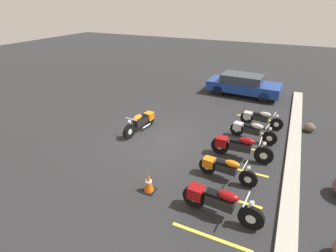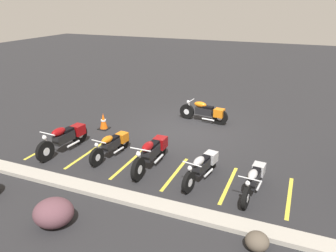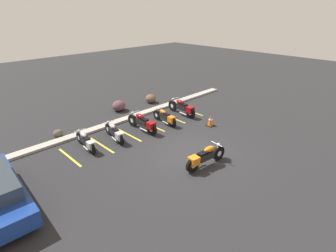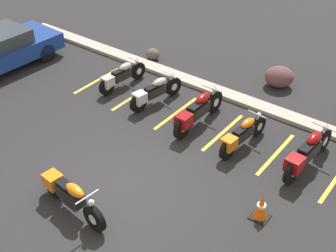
{
  "view_description": "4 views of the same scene",
  "coord_description": "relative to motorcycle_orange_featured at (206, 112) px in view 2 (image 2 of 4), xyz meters",
  "views": [
    {
      "loc": [
        8.75,
        4.51,
        5.43
      ],
      "look_at": [
        0.32,
        0.52,
        0.89
      ],
      "focal_mm": 28.0,
      "sensor_mm": 36.0,
      "label": 1
    },
    {
      "loc": [
        -3.94,
        11.47,
        4.86
      ],
      "look_at": [
        0.33,
        1.23,
        0.55
      ],
      "focal_mm": 35.0,
      "sensor_mm": 36.0,
      "label": 2
    },
    {
      "loc": [
        -7.96,
        -6.71,
        6.03
      ],
      "look_at": [
        -0.02,
        1.37,
        0.92
      ],
      "focal_mm": 28.0,
      "sensor_mm": 36.0,
      "label": 3
    },
    {
      "loc": [
        5.92,
        -5.88,
        7.62
      ],
      "look_at": [
        -0.13,
        2.13,
        0.57
      ],
      "focal_mm": 50.0,
      "sensor_mm": 36.0,
      "label": 4
    }
  ],
  "objects": [
    {
      "name": "traffic_cone",
      "position": [
        3.53,
        2.34,
        -0.14
      ],
      "size": [
        0.4,
        0.4,
        0.66
      ],
      "color": "black",
      "rests_on": "ground"
    },
    {
      "name": "parked_bike_4",
      "position": [
        3.61,
        4.53,
        0.03
      ],
      "size": [
        0.65,
        2.3,
        0.9
      ],
      "rotation": [
        0.0,
        0.0,
        1.49
      ],
      "color": "black",
      "rests_on": "ground"
    },
    {
      "name": "parked_bike_2",
      "position": [
        0.41,
        4.43,
        0.03
      ],
      "size": [
        0.64,
        2.3,
        0.9
      ],
      "rotation": [
        0.0,
        0.0,
        1.57
      ],
      "color": "black",
      "rests_on": "ground"
    },
    {
      "name": "parked_bike_0",
      "position": [
        -2.74,
        4.75,
        -0.04
      ],
      "size": [
        0.55,
        1.95,
        0.77
      ],
      "rotation": [
        0.0,
        0.0,
        1.49
      ],
      "color": "black",
      "rests_on": "ground"
    },
    {
      "name": "stall_line_1",
      "position": [
        -2.05,
        4.62,
        -0.45
      ],
      "size": [
        0.1,
        2.1,
        0.0
      ],
      "primitive_type": "cube",
      "color": "gold",
      "rests_on": "ground"
    },
    {
      "name": "landscape_rock_2",
      "position": [
        1.25,
        7.89,
        -0.12
      ],
      "size": [
        1.19,
        1.15,
        0.67
      ],
      "primitive_type": "ellipsoid",
      "rotation": [
        0.0,
        0.0,
        0.5
      ],
      "color": "brown",
      "rests_on": "ground"
    },
    {
      "name": "ground",
      "position": [
        0.4,
        1.15,
        -0.45
      ],
      "size": [
        60.0,
        60.0,
        0.0
      ],
      "primitive_type": "plane",
      "color": "#262628"
    },
    {
      "name": "stall_line_0",
      "position": [
        -3.67,
        4.62,
        -0.45
      ],
      "size": [
        0.1,
        2.1,
        0.0
      ],
      "primitive_type": "cube",
      "color": "gold",
      "rests_on": "ground"
    },
    {
      "name": "stall_line_4",
      "position": [
        2.8,
        4.62,
        -0.45
      ],
      "size": [
        0.1,
        2.1,
        0.0
      ],
      "primitive_type": "cube",
      "color": "gold",
      "rests_on": "ground"
    },
    {
      "name": "parked_bike_3",
      "position": [
        1.91,
        4.29,
        -0.04
      ],
      "size": [
        0.58,
        1.99,
        0.78
      ],
      "rotation": [
        0.0,
        0.0,
        1.47
      ],
      "color": "black",
      "rests_on": "ground"
    },
    {
      "name": "motorcycle_orange_featured",
      "position": [
        0.0,
        0.0,
        0.0
      ],
      "size": [
        2.16,
        0.65,
        0.85
      ],
      "rotation": [
        0.0,
        0.0,
        -0.11
      ],
      "color": "black",
      "rests_on": "ground"
    },
    {
      "name": "stall_line_3",
      "position": [
        1.18,
        4.62,
        -0.45
      ],
      "size": [
        0.1,
        2.1,
        0.0
      ],
      "primitive_type": "cube",
      "color": "gold",
      "rests_on": "ground"
    },
    {
      "name": "concrete_curb",
      "position": [
        0.4,
        6.35,
        -0.39
      ],
      "size": [
        18.0,
        0.5,
        0.12
      ],
      "primitive_type": "cube",
      "color": "#A8A399",
      "rests_on": "ground"
    },
    {
      "name": "stall_line_5",
      "position": [
        4.42,
        4.62,
        -0.45
      ],
      "size": [
        0.1,
        2.1,
        0.0
      ],
      "primitive_type": "cube",
      "color": "gold",
      "rests_on": "ground"
    },
    {
      "name": "parked_bike_1",
      "position": [
        -1.27,
        4.6,
        -0.03
      ],
      "size": [
        0.67,
        2.0,
        0.79
      ],
      "rotation": [
        0.0,
        0.0,
        1.4
      ],
      "color": "black",
      "rests_on": "ground"
    },
    {
      "name": "stall_line_2",
      "position": [
        -0.44,
        4.62,
        -0.45
      ],
      "size": [
        0.1,
        2.1,
        0.0
      ],
      "primitive_type": "cube",
      "color": "gold",
      "rests_on": "ground"
    },
    {
      "name": "landscape_rock_0",
      "position": [
        -3.16,
        6.91,
        -0.25
      ],
      "size": [
        0.52,
        0.5,
        0.41
      ],
      "primitive_type": "ellipsoid",
      "rotation": [
        0.0,
        0.0,
        1.63
      ],
      "color": "brown",
      "rests_on": "ground"
    }
  ]
}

